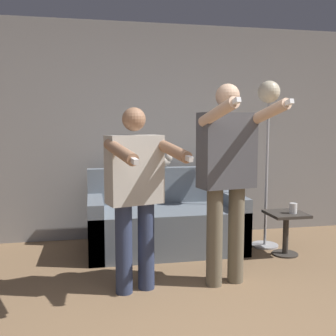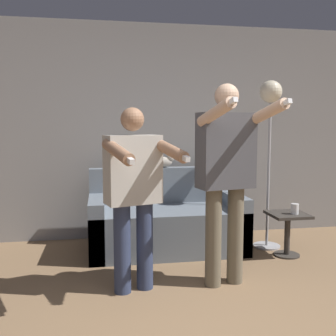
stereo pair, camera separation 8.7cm
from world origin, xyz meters
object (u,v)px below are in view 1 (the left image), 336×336
cup (293,208)px  person_left (136,188)px  floor_lamp (268,115)px  person_right (228,169)px  side_table (286,225)px  couch (165,223)px  cat (158,162)px

cup → person_left: bearing=-161.6°
person_left → floor_lamp: floor_lamp is taller
person_right → side_table: 1.29m
couch → person_left: size_ratio=1.10×
person_right → cup: person_right is taller
side_table → cup: bearing=-44.0°
person_left → side_table: person_left is taller
side_table → person_right: bearing=-145.1°
person_left → cup: size_ratio=14.04×
person_left → cup: bearing=2.4°
couch → person_left: (-0.44, -1.06, 0.58)m
person_left → side_table: size_ratio=3.32×
person_left → cat: (0.42, 1.37, 0.08)m
person_right → cup: (0.94, 0.57, -0.50)m
person_left → floor_lamp: size_ratio=0.82×
person_left → person_right: bearing=-15.8°
person_right → cat: 1.41m
couch → person_left: bearing=-112.8°
cat → floor_lamp: floor_lamp is taller
side_table → cup: size_ratio=4.23×
side_table → cup: (0.05, -0.05, 0.19)m
cat → cup: bearing=-31.3°
cat → floor_lamp: bearing=-19.9°
side_table → cat: bearing=149.3°
person_left → side_table: 1.87m
person_right → cup: 1.21m
floor_lamp → cup: size_ratio=17.19×
person_left → cat: bearing=56.8°
couch → side_table: (1.23, -0.43, 0.03)m
couch → person_left: 1.29m
cat → cup: cat is taller
cat → side_table: cat is taller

